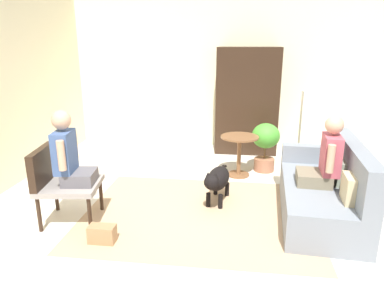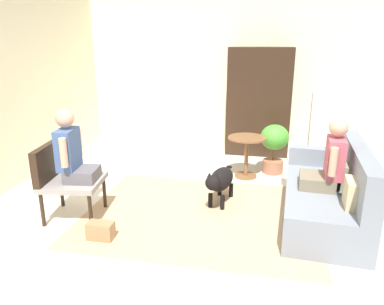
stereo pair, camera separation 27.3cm
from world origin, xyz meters
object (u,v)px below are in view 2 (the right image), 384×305
at_px(person_on_armchair, 72,152).
at_px(handbag, 101,231).
at_px(armchair, 62,175).
at_px(dog, 220,180).
at_px(round_end_table, 247,151).
at_px(potted_plant, 274,144).
at_px(person_on_couch, 329,161).
at_px(couch, 330,195).
at_px(column_lamp, 315,137).
at_px(armoire_cabinet, 259,102).

relative_size(person_on_armchair, handbag, 3.03).
xyz_separation_m(armchair, dog, (1.75, 0.71, -0.20)).
bearing_deg(round_end_table, potted_plant, 34.82).
bearing_deg(handbag, person_on_couch, 20.82).
relative_size(couch, dog, 2.04).
xyz_separation_m(armchair, handbag, (0.64, -0.41, -0.42)).
distance_m(couch, person_on_armchair, 2.96).
bearing_deg(armchair, round_end_table, 40.84).
xyz_separation_m(couch, person_on_couch, (-0.05, -0.03, 0.41)).
relative_size(person_on_armchair, potted_plant, 1.07).
relative_size(column_lamp, armoire_cabinet, 0.69).
height_order(round_end_table, armoire_cabinet, armoire_cabinet).
bearing_deg(column_lamp, potted_plant, 163.72).
bearing_deg(person_on_armchair, round_end_table, 42.60).
bearing_deg(armoire_cabinet, couch, -70.69).
xyz_separation_m(dog, armoire_cabinet, (0.37, 2.38, 0.63)).
xyz_separation_m(armchair, column_lamp, (2.98, 1.85, 0.13)).
height_order(person_on_armchair, handbag, person_on_armchair).
xyz_separation_m(round_end_table, potted_plant, (0.40, 0.28, 0.05)).
bearing_deg(handbag, round_end_table, 57.46).
distance_m(couch, armchair, 3.07).
height_order(couch, armoire_cabinet, armoire_cabinet).
height_order(person_on_couch, potted_plant, person_on_couch).
distance_m(person_on_couch, potted_plant, 1.66).
bearing_deg(potted_plant, handbag, -126.15).
bearing_deg(armoire_cabinet, dog, -98.93).
distance_m(potted_plant, armoire_cabinet, 1.20).
height_order(couch, person_on_couch, person_on_couch).
bearing_deg(dog, column_lamp, 42.87).
distance_m(couch, armoire_cabinet, 2.81).
height_order(person_on_couch, person_on_armchair, person_on_armchair).
bearing_deg(round_end_table, couch, -50.58).
height_order(person_on_couch, handbag, person_on_couch).
bearing_deg(round_end_table, handbag, -122.54).
distance_m(column_lamp, armoire_cabinet, 1.53).
distance_m(armchair, potted_plant, 3.15).
xyz_separation_m(armchair, person_on_couch, (2.97, 0.47, 0.21)).
height_order(armchair, column_lamp, column_lamp).
distance_m(person_on_couch, armoire_cabinet, 2.75).
height_order(person_on_couch, round_end_table, person_on_couch).
xyz_separation_m(column_lamp, handbag, (-2.34, -2.26, -0.55)).
height_order(armoire_cabinet, handbag, armoire_cabinet).
relative_size(round_end_table, armoire_cabinet, 0.33).
relative_size(person_on_couch, round_end_table, 1.27).
xyz_separation_m(couch, potted_plant, (-0.61, 1.52, 0.16)).
bearing_deg(dog, person_on_armchair, -156.86).
bearing_deg(person_on_couch, armoire_cabinet, 108.10).
xyz_separation_m(dog, handbag, (-1.11, -1.12, -0.23)).
bearing_deg(handbag, potted_plant, 53.85).
bearing_deg(round_end_table, column_lamp, 6.78).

